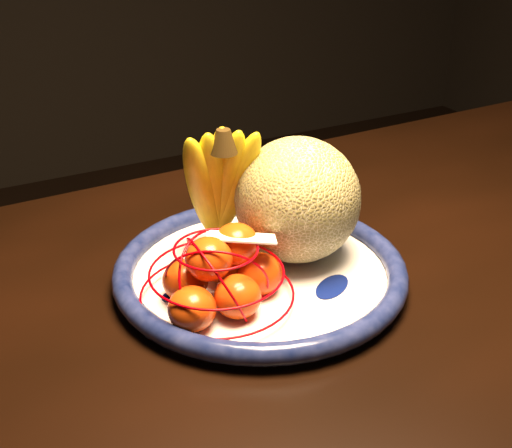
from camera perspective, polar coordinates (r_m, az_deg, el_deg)
name	(u,v)px	position (r m, az deg, el deg)	size (l,w,h in m)	color
dining_table	(476,313)	(0.94, 17.17, -6.83)	(1.46, 0.90, 0.72)	black
fruit_bowl	(260,272)	(0.81, 0.33, -3.87)	(0.33, 0.33, 0.03)	white
cantaloupe	(297,200)	(0.81, 3.34, 1.95)	(0.14, 0.14, 0.14)	olive
banana_bunch	(219,181)	(0.81, -2.98, 3.43)	(0.11, 0.11, 0.18)	yellow
mandarin_bag	(220,276)	(0.74, -2.90, -4.17)	(0.19, 0.19, 0.10)	#FF5211
price_tag	(241,237)	(0.73, -1.18, -1.08)	(0.07, 0.03, 0.00)	white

